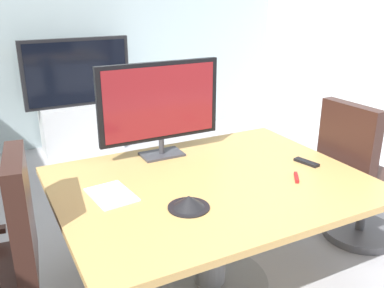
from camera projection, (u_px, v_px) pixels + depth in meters
name	position (u px, v px, depth m)	size (l,w,h in m)	color
wall_back_glass_partition	(73.00, 33.00, 4.95)	(5.65, 0.10, 2.66)	#9EB2B7
conference_table	(211.00, 207.00, 2.57)	(1.80, 1.38, 0.74)	#B2894C
office_chair_right	(358.00, 185.00, 3.11)	(0.61, 0.58, 1.09)	#4C4C51
tv_monitor	(160.00, 104.00, 2.78)	(0.84, 0.18, 0.64)	#333338
wall_display_unit	(81.00, 114.00, 4.93)	(1.20, 0.36, 1.31)	#B7BABC
conference_phone	(189.00, 203.00, 2.19)	(0.22, 0.22, 0.07)	black
remote_control	(306.00, 162.00, 2.75)	(0.05, 0.17, 0.02)	black
whiteboard_marker	(296.00, 177.00, 2.53)	(0.13, 0.02, 0.02)	red
paper_notepad	(111.00, 195.00, 2.33)	(0.21, 0.30, 0.01)	white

